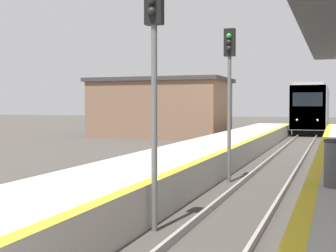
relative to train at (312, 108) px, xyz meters
The scene contains 5 objects.
train is the anchor object (origin of this frame).
signal_near 38.46m from the train, 92.01° to the right, with size 0.36×0.31×5.07m.
signal_mid 32.02m from the train, 92.16° to the right, with size 0.36×0.31×5.07m.
trash_bin 37.42m from the train, 86.75° to the right, with size 0.50×0.50×0.95m.
station_building 16.30m from the train, 133.02° to the right, with size 10.78×6.74×4.69m.
Camera 1 is at (2.08, -2.18, 2.57)m, focal length 50.00 mm.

